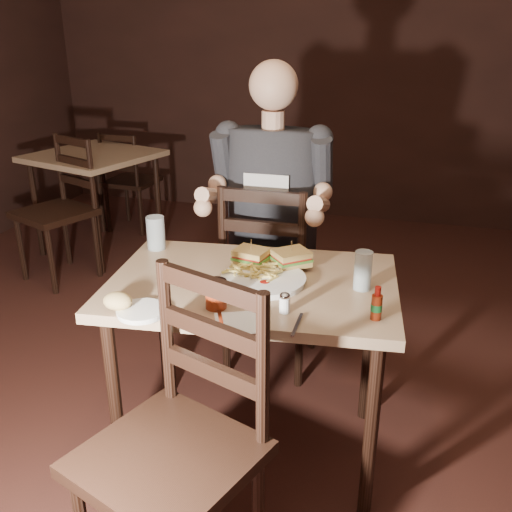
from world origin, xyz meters
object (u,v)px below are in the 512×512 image
(chair_near, at_px, (168,458))
(glass_left, at_px, (156,233))
(chair_far, at_px, (272,275))
(hot_sauce, at_px, (377,303))
(diner, at_px, (270,176))
(syrup_dispenser, at_px, (216,294))
(bg_table, at_px, (94,165))
(side_plate, at_px, (142,312))
(dinner_plate, at_px, (263,280))
(main_table, at_px, (252,303))
(bg_chair_near, at_px, (54,212))
(glass_right, at_px, (363,271))
(bg_chair_far, at_px, (132,181))

(chair_near, xyz_separation_m, glass_left, (-0.43, 0.88, 0.34))
(chair_far, relative_size, hot_sauce, 8.63)
(diner, xyz_separation_m, syrup_dispenser, (0.04, -0.86, -0.19))
(bg_table, xyz_separation_m, syrup_dispenser, (1.72, -2.08, 0.14))
(bg_table, distance_m, chair_far, 2.06)
(hot_sauce, xyz_separation_m, side_plate, (-0.75, -0.18, -0.05))
(dinner_plate, bearing_deg, main_table, 174.22)
(bg_chair_near, xyz_separation_m, diner, (1.68, -0.68, 0.53))
(main_table, bearing_deg, side_plate, -128.33)
(dinner_plate, xyz_separation_m, glass_right, (0.36, 0.05, 0.06))
(chair_far, relative_size, dinner_plate, 3.22)
(chair_near, bearing_deg, glass_right, 77.57)
(dinner_plate, xyz_separation_m, side_plate, (-0.32, -0.35, -0.00))
(glass_left, xyz_separation_m, syrup_dispenser, (0.43, -0.44, -0.02))
(hot_sauce, bearing_deg, glass_left, 158.33)
(chair_near, bearing_deg, side_plate, 144.55)
(glass_left, distance_m, hot_sauce, 1.02)
(diner, relative_size, glass_left, 7.11)
(main_table, distance_m, bg_table, 2.56)
(bg_chair_near, bearing_deg, glass_right, -7.69)
(diner, xyz_separation_m, dinner_plate, (0.14, -0.62, -0.24))
(bg_chair_near, height_order, syrup_dispenser, bg_chair_near)
(main_table, height_order, bg_chair_far, bg_chair_far)
(bg_chair_near, xyz_separation_m, glass_left, (1.29, -1.09, 0.36))
(glass_right, distance_m, hot_sauce, 0.23)
(chair_far, xyz_separation_m, glass_left, (-0.39, -0.47, 0.35))
(syrup_dispenser, bearing_deg, bg_table, 123.13)
(glass_left, distance_m, glass_right, 0.90)
(main_table, height_order, side_plate, side_plate)
(side_plate, bearing_deg, dinner_plate, 47.22)
(chair_far, bearing_deg, dinner_plate, 101.18)
(hot_sauce, bearing_deg, side_plate, -166.63)
(bg_chair_far, relative_size, dinner_plate, 2.75)
(dinner_plate, bearing_deg, syrup_dispenser, -112.94)
(chair_far, height_order, hot_sauce, chair_far)
(chair_near, relative_size, dinner_plate, 3.25)
(glass_left, height_order, syrup_dispenser, glass_left)
(glass_right, bearing_deg, bg_chair_near, 150.04)
(dinner_plate, relative_size, syrup_dispenser, 3.10)
(bg_chair_far, relative_size, diner, 0.84)
(diner, relative_size, glass_right, 6.99)
(main_table, distance_m, dinner_plate, 0.11)
(bg_table, xyz_separation_m, bg_chair_near, (0.00, -0.55, -0.20))
(chair_near, bearing_deg, chair_far, 111.71)
(bg_chair_near, bearing_deg, chair_far, 1.88)
(diner, distance_m, side_plate, 1.02)
(diner, bearing_deg, bg_chair_near, 157.64)
(chair_far, bearing_deg, bg_table, -35.41)
(glass_left, bearing_deg, dinner_plate, -21.53)
(chair_near, xyz_separation_m, bg_chair_near, (-1.72, 1.97, -0.02))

